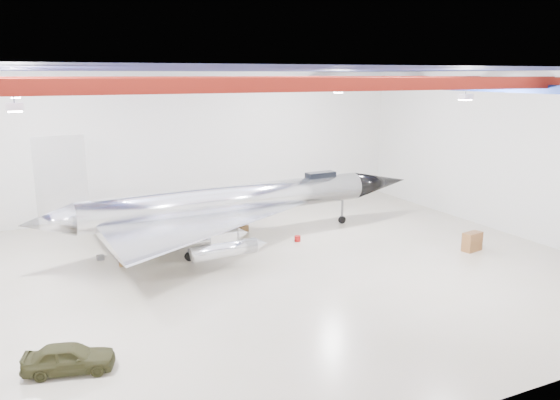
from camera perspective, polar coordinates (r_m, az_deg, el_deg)
floor at (r=30.45m, az=-4.75°, el=-7.76°), size 40.00×40.00×0.00m
wall_back at (r=43.20m, az=-11.93°, el=5.71°), size 40.00×0.00×40.00m
wall_right at (r=40.40m, az=22.78°, el=4.49°), size 0.00×30.00×30.00m
ceiling at (r=28.49m, az=-5.17°, el=13.41°), size 40.00×40.00×0.00m
ceiling_structure at (r=28.49m, az=-5.14°, el=12.05°), size 39.50×29.50×1.08m
jet_aircraft at (r=35.78m, az=-5.08°, el=-0.48°), size 27.55×16.75×7.51m
jeep at (r=22.37m, az=-21.19°, el=-15.11°), size 3.51×2.11×1.12m
desk at (r=36.16m, az=19.44°, el=-4.12°), size 1.39×0.87×1.19m
crate_ply at (r=32.89m, az=-16.07°, el=-6.35°), size 0.51×0.44×0.32m
toolbox_red at (r=35.82m, az=-13.03°, el=-4.63°), size 0.45×0.39×0.27m
engine_drum at (r=34.27m, az=-8.56°, el=-5.11°), size 0.56×0.56×0.41m
parts_bin at (r=38.31m, az=-3.91°, el=-3.00°), size 0.81×0.73×0.47m
crate_small at (r=34.33m, az=-18.26°, el=-5.72°), size 0.43×0.36×0.29m
tool_chest at (r=36.13m, az=1.84°, el=-4.05°), size 0.51×0.51×0.37m
oil_barrel at (r=34.71m, az=-8.33°, el=-4.93°), size 0.52×0.44×0.34m
spares_box at (r=40.66m, az=-6.08°, el=-2.18°), size 0.51×0.51×0.36m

